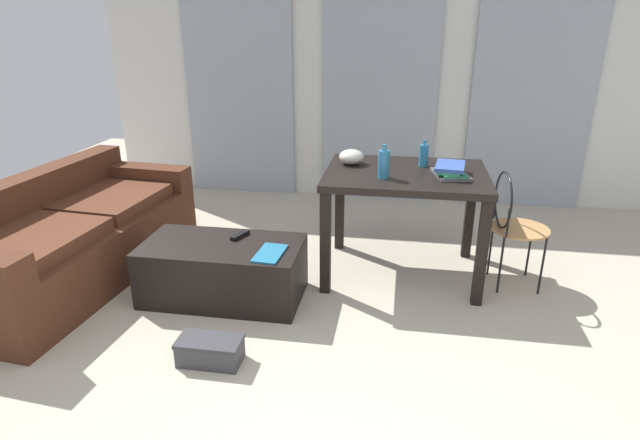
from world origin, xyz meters
TOP-DOWN VIEW (x-y plane):
  - ground_plane at (0.00, 1.43)m, footprint 8.79×8.79m
  - wall_back at (0.00, 3.66)m, footprint 5.74×0.10m
  - curtains at (0.00, 3.58)m, footprint 4.08×0.03m
  - couch at (-2.11, 1.38)m, footprint 1.06×2.11m
  - coffee_table at (-0.90, 1.26)m, footprint 1.07×0.56m
  - craft_table at (0.30, 1.83)m, footprint 1.14×0.87m
  - wire_chair at (1.04, 1.77)m, footprint 0.40×0.42m
  - bottle_near at (0.15, 1.65)m, footprint 0.08×0.08m
  - bottle_far at (0.42, 2.00)m, footprint 0.07×0.07m
  - bowl at (-0.11, 1.97)m, footprint 0.18×0.18m
  - book_stack at (0.60, 1.77)m, footprint 0.27×0.34m
  - tv_remote_on_table at (0.58, 2.06)m, footprint 0.05×0.17m
  - scissors at (0.14, 2.11)m, footprint 0.06×0.12m
  - tv_remote_primary at (-0.81, 1.40)m, footprint 0.10×0.17m
  - magazine at (-0.53, 1.15)m, footprint 0.18×0.30m
  - shoebox at (-0.73, 0.53)m, footprint 0.36×0.19m

SIDE VIEW (x-z plane):
  - ground_plane at x=0.00m, z-range 0.00..0.00m
  - shoebox at x=-0.73m, z-range 0.00..0.15m
  - coffee_table at x=-0.90m, z-range 0.00..0.40m
  - couch at x=-2.11m, z-range -0.07..0.68m
  - magazine at x=-0.53m, z-range 0.40..0.41m
  - tv_remote_primary at x=-0.81m, z-range 0.40..0.42m
  - wire_chair at x=1.04m, z-range 0.09..0.94m
  - craft_table at x=0.30m, z-range 0.28..1.08m
  - scissors at x=0.14m, z-range 0.80..0.80m
  - tv_remote_on_table at x=0.58m, z-range 0.80..0.82m
  - book_stack at x=0.60m, z-range 0.80..0.88m
  - bowl at x=-0.11m, z-range 0.80..0.91m
  - bottle_far at x=0.42m, z-range 0.78..0.98m
  - bottle_near at x=0.15m, z-range 0.78..1.01m
  - curtains at x=0.00m, z-range 0.00..2.25m
  - wall_back at x=0.00m, z-range 0.00..2.59m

